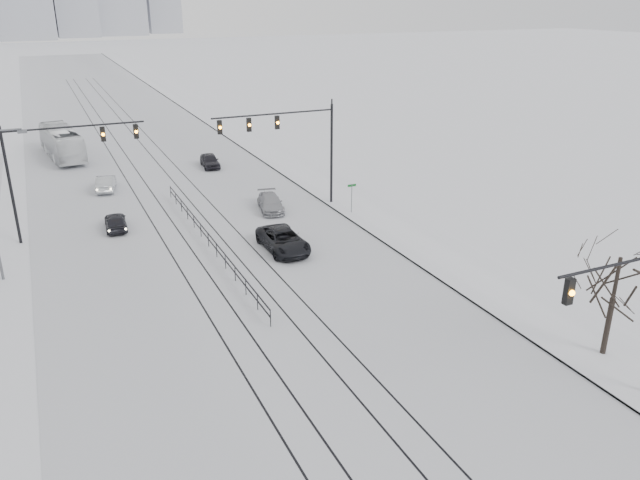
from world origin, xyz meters
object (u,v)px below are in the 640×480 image
Objects in this scene: sedan_sb_outer at (106,183)px; sedan_nb_right at (271,203)px; box_truck at (62,143)px; traffic_mast_near at (638,306)px; bare_tree at (619,268)px; sedan_sb_inner at (116,221)px; sedan_nb_front at (283,240)px; sedan_nb_far at (210,161)px.

sedan_sb_outer is 15.59m from sedan_nb_right.
box_truck is (-2.60, 14.02, 0.91)m from sedan_sb_outer.
traffic_mast_near is at bearing 101.63° from box_truck.
traffic_mast_near reaches higher than bare_tree.
sedan_sb_inner is at bearing 118.05° from traffic_mast_near.
bare_tree is 32.89m from sedan_sb_inner.
sedan_nb_right is at bearing 75.38° from sedan_nb_front.
traffic_mast_near reaches higher than sedan_nb_front.
traffic_mast_near is at bearing 122.25° from sedan_sb_outer.
sedan_nb_right is at bearing 146.51° from sedan_sb_outer.
sedan_nb_front is at bearing 115.88° from bare_tree.
sedan_sb_inner is at bearing -121.97° from sedan_nb_far.
sedan_nb_far is (-7.59, 41.33, -3.83)m from bare_tree.
sedan_sb_outer is (0.56, 10.38, 0.04)m from sedan_sb_inner.
sedan_nb_front is at bearing 106.88° from traffic_mast_near.
sedan_nb_right is (2.10, 8.09, -0.10)m from sedan_nb_front.
sedan_sb_inner reaches higher than sedan_nb_right.
sedan_sb_inner is 24.51m from box_truck.
box_truck is (-2.04, 24.41, 0.95)m from sedan_sb_inner.
sedan_nb_far is at bearing -122.97° from sedan_sb_inner.
sedan_nb_right is (-6.78, 26.38, -3.88)m from bare_tree.
sedan_nb_far reaches higher than sedan_sb_inner.
sedan_sb_inner is 0.94× the size of sedan_nb_far.
bare_tree is 0.54× the size of box_truck.
sedan_sb_outer is at bearing -89.08° from sedan_sb_inner.
sedan_nb_right is (11.05, -10.99, -0.05)m from sedan_sb_outer.
box_truck is at bearing 111.68° from bare_tree.
sedan_nb_front is (-6.46, 21.30, -3.85)m from traffic_mast_near.
sedan_sb_inner is (-15.98, 29.99, -3.94)m from traffic_mast_near.
traffic_mast_near is 1.81× the size of sedan_nb_far.
sedan_sb_outer reaches higher than sedan_sb_inner.
sedan_nb_front reaches higher than sedan_nb_far.
traffic_mast_near is at bearing -70.31° from sedan_nb_right.
box_truck reaches higher than sedan_nb_far.
sedan_nb_right is at bearing -81.88° from sedan_nb_far.
box_truck is (-11.56, 33.10, 0.86)m from sedan_nb_front.
bare_tree is 1.67× the size of sedan_sb_inner.
bare_tree is 41.59m from sedan_sb_outer.
sedan_nb_far is (10.81, 14.34, 0.04)m from sedan_sb_inner.
sedan_sb_inner is at bearing 124.27° from bare_tree.
sedan_sb_outer reaches higher than sedan_nb_far.
sedan_nb_right is 1.09× the size of sedan_nb_far.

